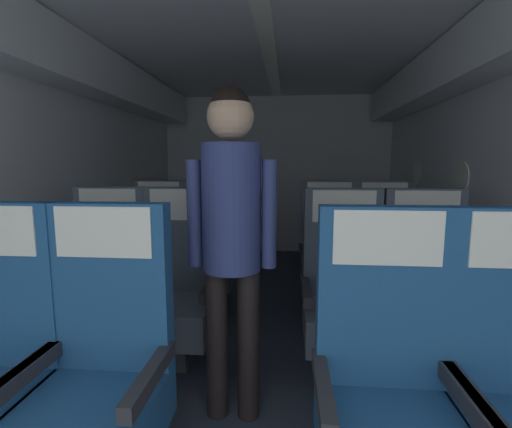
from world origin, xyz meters
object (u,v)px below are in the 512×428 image
flight_attendant (231,221)px  seat_c_right_aisle (384,258)px  seat_c_left_window (157,253)px  seat_b_left_aisle (178,291)px  seat_a_left_aisle (99,377)px  seat_c_right_window (329,256)px  seat_b_left_window (106,288)px  seat_c_left_aisle (208,254)px  seat_b_right_window (343,296)px  seat_a_right_window (387,395)px  seat_b_right_aisle (427,298)px

flight_attendant → seat_c_right_aisle: bearing=31.8°
seat_c_left_window → seat_c_right_aisle: same height
seat_b_left_aisle → seat_c_left_window: (-0.49, 0.96, 0.00)m
seat_a_left_aisle → seat_c_right_window: (1.07, 1.93, 0.00)m
seat_b_left_aisle → seat_c_right_window: 1.44m
seat_c_right_aisle → seat_c_right_window: (-0.47, 0.00, 0.00)m
seat_b_left_window → flight_attendant: size_ratio=0.69×
seat_c_left_window → seat_c_right_window: (1.54, 0.01, 0.00)m
seat_c_left_aisle → flight_attendant: (0.45, -1.44, 0.54)m
seat_c_left_window → flight_attendant: 1.80m
seat_a_left_aisle → seat_c_left_window: 1.97m
seat_a_left_aisle → flight_attendant: (0.45, 0.46, 0.54)m
seat_c_left_aisle → seat_c_right_window: bearing=1.4°
seat_b_right_window → seat_c_left_aisle: 1.42m
seat_a_right_window → seat_b_left_aisle: bearing=137.5°
seat_b_right_aisle → flight_attendant: size_ratio=0.69×
seat_a_left_aisle → seat_b_left_aisle: same height
seat_c_left_window → seat_b_left_aisle: bearing=-63.2°
seat_b_right_aisle → seat_c_left_window: same height
seat_c_left_window → seat_c_right_window: same height
seat_b_right_aisle → seat_c_right_window: bearing=116.7°
seat_a_right_window → seat_c_left_window: 2.47m
seat_b_left_aisle → seat_c_left_window: size_ratio=1.00×
seat_a_left_aisle → seat_c_left_window: size_ratio=1.00×
seat_a_right_window → seat_c_left_aisle: size_ratio=1.00×
seat_b_right_window → flight_attendant: flight_attendant is taller
seat_a_right_window → flight_attendant: bearing=142.7°
seat_c_right_window → seat_c_right_aisle: bearing=-0.3°
seat_b_left_window → seat_c_right_aisle: bearing=25.5°
seat_a_right_window → seat_c_left_window: (-1.54, 1.93, 0.00)m
seat_c_left_aisle → seat_b_right_aisle: bearing=-31.0°
seat_a_left_aisle → flight_attendant: flight_attendant is taller
seat_a_right_window → seat_c_right_window: 1.95m
seat_c_right_window → seat_a_left_aisle: bearing=-119.1°
seat_a_right_window → seat_a_left_aisle: bearing=179.1°
seat_c_left_window → seat_a_right_window: bearing=-51.4°
seat_b_right_window → seat_c_right_window: (0.01, 0.98, 0.00)m
seat_b_right_window → seat_a_left_aisle: bearing=-138.1°
seat_a_left_aisle → flight_attendant: size_ratio=0.69×
seat_b_right_aisle → seat_c_left_window: bearing=154.9°
seat_b_left_aisle → seat_b_left_window: bearing=178.8°
seat_b_right_aisle → flight_attendant: (-1.11, -0.51, 0.54)m
seat_b_left_window → flight_attendant: 1.18m
seat_c_right_window → seat_b_left_aisle: bearing=-137.4°
seat_c_right_aisle → flight_attendant: flight_attendant is taller
seat_b_right_window → seat_c_right_aisle: same height
seat_c_left_window → seat_c_left_aisle: bearing=-1.5°
seat_b_right_aisle → flight_attendant: 1.34m
seat_b_left_aisle → seat_b_right_window: (1.04, -0.00, 0.00)m
seat_b_right_window → seat_c_left_window: size_ratio=1.00×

